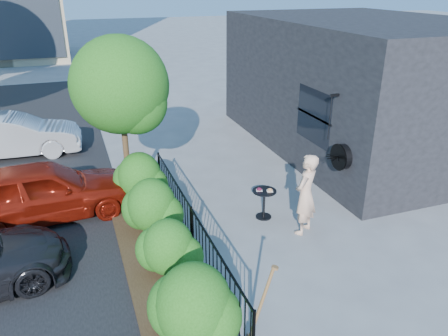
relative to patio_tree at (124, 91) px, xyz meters
name	(u,v)px	position (x,y,z in m)	size (l,w,h in m)	color
ground	(262,241)	(2.24, -2.76, -2.76)	(120.00, 120.00, 0.00)	gray
shop_building	(362,84)	(7.73, 1.74, -0.76)	(6.22, 9.00, 4.00)	black
fence	(192,231)	(0.74, -2.76, -2.20)	(0.05, 6.05, 1.10)	black
planting_bed	(158,261)	(0.04, -2.76, -2.72)	(1.30, 6.00, 0.08)	#382616
shrubs	(160,228)	(0.14, -2.66, -2.06)	(1.10, 5.60, 1.24)	#215A14
patio_tree	(124,91)	(0.00, 0.00, 0.00)	(2.20, 2.20, 3.94)	#3F2B19
cafe_table	(264,199)	(2.70, -1.84, -2.29)	(0.54, 0.54, 0.73)	black
woman	(306,195)	(3.25, -2.69, -1.87)	(0.65, 0.43, 1.80)	#E1AF91
shovel	(258,314)	(0.98, -5.36, -2.13)	(0.49, 0.19, 1.44)	brown
car_red	(43,191)	(-2.01, -0.14, -2.09)	(1.60, 3.97, 1.35)	maroon
car_silver	(13,136)	(-2.95, 4.31, -2.11)	(1.38, 3.95, 1.30)	silver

